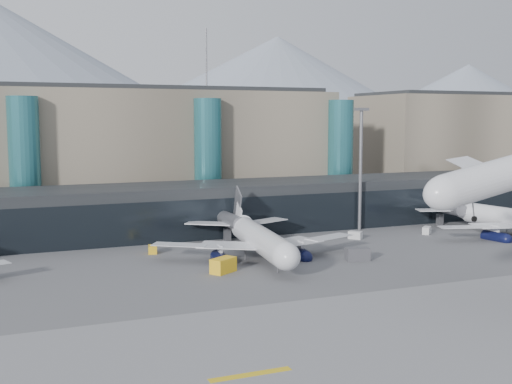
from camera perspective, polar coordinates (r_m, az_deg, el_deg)
ground at (r=82.17m, az=8.75°, el=-10.04°), size 900.00×900.00×0.00m
runway_strip at (r=70.40m, az=15.21°, el=-13.04°), size 400.00×40.00×0.04m
runway_markings at (r=70.39m, az=15.22°, el=-13.02°), size 128.00×1.00×0.02m
concourse at (r=132.86m, az=-4.15°, el=-1.44°), size 170.00×27.00×10.00m
terminal_main at (r=158.34m, az=-16.52°, el=3.40°), size 130.00×30.00×31.00m
terminal_east at (r=208.06m, az=18.56°, el=4.01°), size 70.00×30.00×31.00m
teal_towers at (r=144.01m, az=-11.88°, el=2.67°), size 116.40×19.40×46.00m
mountain_ridge at (r=451.51m, az=-15.22°, el=9.14°), size 910.00×400.00×110.00m
lightmast_mid at (r=135.69m, az=9.28°, el=2.67°), size 3.00×1.20×25.60m
jet_parked_mid at (r=109.51m, az=-0.03°, el=-3.35°), size 37.17×37.05×12.05m
jet_parked_right at (r=139.35m, az=21.21°, el=-1.67°), size 36.85×37.11×12.01m
veh_b at (r=113.56m, az=-9.17°, el=-5.06°), size 1.98×2.67×1.38m
veh_c at (r=107.76m, az=9.01°, el=-5.48°), size 4.18×2.78×2.14m
veh_d at (r=135.32m, az=14.94°, el=-3.31°), size 2.84×2.74×1.47m
veh_g at (r=126.85m, az=8.82°, el=-3.81°), size 2.77×2.92×1.49m
veh_h at (r=98.36m, az=-2.93°, el=-6.53°), size 4.61×4.02×2.26m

